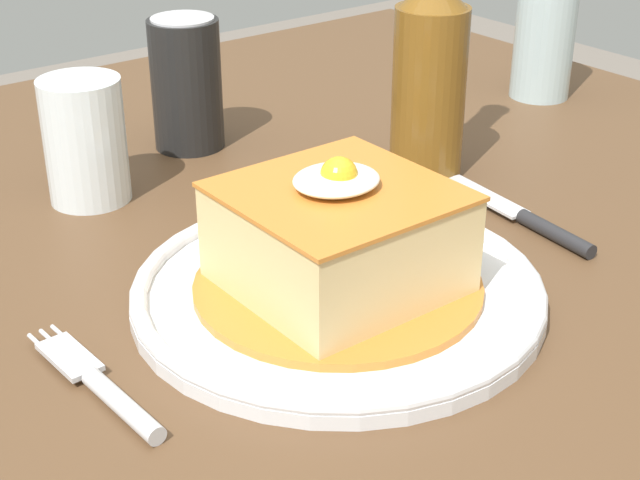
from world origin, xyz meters
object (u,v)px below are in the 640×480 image
(knife, at_px, (534,222))
(beer_bottle_clear, at_px, (548,5))
(soda_can, at_px, (186,84))
(fork, at_px, (105,389))
(drinking_glass, at_px, (86,149))
(beer_bottle_amber, at_px, (430,66))
(main_plate, at_px, (338,291))

(knife, height_order, beer_bottle_clear, beer_bottle_clear)
(knife, distance_m, soda_can, 0.35)
(knife, bearing_deg, soda_can, 110.82)
(fork, height_order, drinking_glass, drinking_glass)
(fork, xyz_separation_m, soda_can, (0.25, 0.32, 0.06))
(soda_can, xyz_separation_m, beer_bottle_amber, (0.13, -0.19, 0.04))
(main_plate, xyz_separation_m, drinking_glass, (-0.06, 0.26, 0.04))
(beer_bottle_amber, xyz_separation_m, drinking_glass, (-0.26, 0.13, -0.05))
(soda_can, bearing_deg, beer_bottle_clear, -15.67)
(main_plate, distance_m, fork, 0.18)
(main_plate, height_order, fork, main_plate)
(main_plate, height_order, drinking_glass, drinking_glass)
(knife, bearing_deg, main_plate, 177.85)
(soda_can, relative_size, beer_bottle_amber, 0.47)
(main_plate, bearing_deg, drinking_glass, 102.58)
(knife, xyz_separation_m, drinking_glass, (-0.25, 0.27, 0.04))
(main_plate, relative_size, beer_bottle_clear, 1.07)
(main_plate, xyz_separation_m, knife, (0.19, -0.01, -0.00))
(beer_bottle_amber, height_order, drinking_glass, beer_bottle_amber)
(knife, relative_size, beer_bottle_clear, 0.62)
(beer_bottle_amber, distance_m, drinking_glass, 0.30)
(beer_bottle_amber, bearing_deg, soda_can, 124.83)
(knife, bearing_deg, beer_bottle_clear, 40.11)
(soda_can, bearing_deg, main_plate, -102.69)
(main_plate, bearing_deg, fork, -179.60)
(beer_bottle_clear, bearing_deg, main_plate, -155.11)
(main_plate, height_order, beer_bottle_amber, beer_bottle_amber)
(knife, height_order, soda_can, soda_can)
(fork, distance_m, soda_can, 0.41)
(beer_bottle_clear, height_order, drinking_glass, beer_bottle_clear)
(fork, relative_size, knife, 0.85)
(knife, xyz_separation_m, beer_bottle_clear, (0.26, 0.22, 0.09))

